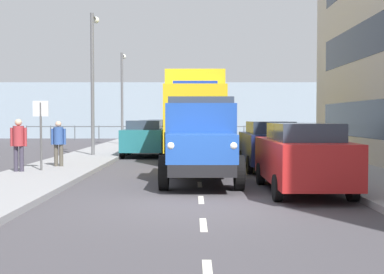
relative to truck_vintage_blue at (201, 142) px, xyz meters
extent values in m
plane|color=#423F44|center=(0.03, -7.62, -1.18)|extent=(80.00, 80.00, 0.00)
cube|color=gray|center=(-4.83, -7.62, -1.10)|extent=(2.78, 40.95, 0.15)
cube|color=gray|center=(4.89, -7.62, -1.10)|extent=(2.78, 40.95, 0.15)
cube|color=silver|center=(0.03, 8.21, -1.17)|extent=(0.12, 1.10, 0.01)
cube|color=silver|center=(0.03, 5.50, -1.17)|extent=(0.12, 1.10, 0.01)
cube|color=silver|center=(0.03, 2.84, -1.17)|extent=(0.12, 1.10, 0.01)
cube|color=silver|center=(0.03, 0.25, -1.17)|extent=(0.12, 1.10, 0.01)
cube|color=silver|center=(0.03, -2.49, -1.17)|extent=(0.12, 1.10, 0.01)
cube|color=silver|center=(0.03, -4.75, -1.17)|extent=(0.12, 1.10, 0.01)
cube|color=silver|center=(0.03, -7.75, -1.17)|extent=(0.12, 1.10, 0.01)
cube|color=silver|center=(0.03, -9.99, -1.17)|extent=(0.12, 1.10, 0.01)
cube|color=silver|center=(0.03, -12.91, -1.17)|extent=(0.12, 1.10, 0.01)
cube|color=silver|center=(0.03, -15.28, -1.17)|extent=(0.12, 1.10, 0.01)
cube|color=silver|center=(0.03, -17.67, -1.17)|extent=(0.12, 1.10, 0.01)
cube|color=silver|center=(0.03, -20.29, -1.17)|extent=(0.12, 1.10, 0.01)
cube|color=silver|center=(0.03, -22.61, -1.17)|extent=(0.12, 1.10, 0.01)
cube|color=silver|center=(0.03, -24.81, -1.17)|extent=(0.12, 1.10, 0.01)
cube|color=#8C9EAD|center=(0.03, -31.09, 1.32)|extent=(80.00, 0.80, 5.00)
cylinder|color=#4C5156|center=(-13.97, -27.49, -0.58)|extent=(0.08, 0.08, 1.20)
cylinder|color=#4C5156|center=(-11.97, -27.49, -0.58)|extent=(0.08, 0.08, 1.20)
cylinder|color=#4C5156|center=(-9.97, -27.49, -0.58)|extent=(0.08, 0.08, 1.20)
cylinder|color=#4C5156|center=(-7.97, -27.49, -0.58)|extent=(0.08, 0.08, 1.20)
cylinder|color=#4C5156|center=(-5.97, -27.49, -0.58)|extent=(0.08, 0.08, 1.20)
cylinder|color=#4C5156|center=(-3.97, -27.49, -0.58)|extent=(0.08, 0.08, 1.20)
cylinder|color=#4C5156|center=(-1.97, -27.49, -0.58)|extent=(0.08, 0.08, 1.20)
cylinder|color=#4C5156|center=(0.03, -27.49, -0.58)|extent=(0.08, 0.08, 1.20)
cylinder|color=#4C5156|center=(2.03, -27.49, -0.58)|extent=(0.08, 0.08, 1.20)
cylinder|color=#4C5156|center=(4.03, -27.49, -0.58)|extent=(0.08, 0.08, 1.20)
cylinder|color=#4C5156|center=(6.03, -27.49, -0.58)|extent=(0.08, 0.08, 1.20)
cylinder|color=#4C5156|center=(8.03, -27.49, -0.58)|extent=(0.08, 0.08, 1.20)
cylinder|color=#4C5156|center=(10.03, -27.49, -0.58)|extent=(0.08, 0.08, 1.20)
cylinder|color=#4C5156|center=(12.03, -27.49, -0.58)|extent=(0.08, 0.08, 1.20)
cylinder|color=#4C5156|center=(14.03, -27.49, -0.58)|extent=(0.08, 0.08, 1.20)
cube|color=#4C5156|center=(0.03, -27.49, -0.06)|extent=(28.00, 0.08, 0.08)
cube|color=black|center=(0.00, -0.38, -0.58)|extent=(1.64, 5.60, 0.30)
cube|color=#1E479E|center=(0.00, 1.47, -0.08)|extent=(1.72, 1.90, 0.70)
cube|color=silver|center=(0.00, 2.36, -0.11)|extent=(1.16, 0.08, 0.56)
sphere|color=white|center=(-0.73, 2.36, 0.02)|extent=(0.20, 0.20, 0.20)
sphere|color=white|center=(0.73, 2.36, 0.02)|extent=(0.20, 0.20, 0.20)
cube|color=#1E479E|center=(0.00, -0.04, 0.50)|extent=(1.93, 1.34, 1.15)
cube|color=#2D3847|center=(0.00, -0.04, 0.97)|extent=(1.78, 1.23, 0.56)
cube|color=#2D2319|center=(0.00, -1.72, -0.35)|extent=(2.10, 2.80, 0.16)
cube|color=black|center=(-1.01, -1.72, -0.03)|extent=(0.08, 2.80, 0.56)
cube|color=black|center=(1.01, -1.72, -0.03)|extent=(0.08, 2.80, 0.56)
cylinder|color=black|center=(-0.97, 1.30, -0.73)|extent=(0.24, 0.90, 0.90)
cylinder|color=black|center=(0.97, 1.30, -0.73)|extent=(0.24, 0.90, 0.90)
cylinder|color=black|center=(-0.97, -1.92, -0.73)|extent=(0.24, 0.90, 0.90)
cylinder|color=black|center=(0.97, -1.92, -0.73)|extent=(0.24, 0.90, 0.90)
cube|color=gold|center=(0.14, -5.64, 0.64)|extent=(2.40, 2.21, 2.60)
cube|color=#2D3847|center=(0.14, -5.64, 1.21)|extent=(2.20, 2.04, 0.80)
cube|color=#1933B2|center=(0.14, -5.64, 2.04)|extent=(1.75, 0.20, 0.16)
cube|color=gold|center=(0.14, -9.63, 1.19)|extent=(2.50, 5.95, 3.00)
cube|color=black|center=(0.14, -8.70, -0.48)|extent=(2.00, 8.08, 0.36)
cylinder|color=black|center=(-1.01, -5.72, -0.66)|extent=(0.28, 1.04, 1.04)
cylinder|color=black|center=(1.29, -5.72, -0.66)|extent=(0.28, 1.04, 1.04)
cylinder|color=black|center=(-1.01, -9.33, -0.66)|extent=(0.28, 1.04, 1.04)
cylinder|color=black|center=(1.29, -9.33, -0.66)|extent=(0.28, 1.04, 1.04)
cylinder|color=black|center=(-1.01, -11.46, -0.66)|extent=(0.28, 1.04, 1.04)
cylinder|color=black|center=(1.29, -11.46, -0.66)|extent=(0.28, 1.04, 1.04)
cube|color=#B21E1E|center=(-2.49, 1.63, -0.38)|extent=(1.75, 4.57, 1.00)
cube|color=#2D3847|center=(-2.49, 1.83, 0.33)|extent=(1.43, 2.51, 0.42)
cylinder|color=black|center=(-1.66, 0.21, -0.88)|extent=(0.18, 0.60, 0.60)
cylinder|color=black|center=(-3.32, 0.21, -0.88)|extent=(0.18, 0.60, 0.60)
cylinder|color=black|center=(-1.66, 3.05, -0.88)|extent=(0.18, 0.60, 0.60)
cylinder|color=black|center=(-3.32, 3.05, -0.88)|extent=(0.18, 0.60, 0.60)
cube|color=navy|center=(-2.49, -3.84, -0.38)|extent=(1.75, 4.38, 1.00)
cube|color=#2D3847|center=(-2.49, -3.64, 0.33)|extent=(1.43, 2.41, 0.42)
cylinder|color=black|center=(-1.66, -5.19, -0.88)|extent=(0.18, 0.60, 0.60)
cylinder|color=black|center=(-3.31, -5.19, -0.88)|extent=(0.18, 0.60, 0.60)
cylinder|color=black|center=(-1.66, -2.48, -0.88)|extent=(0.18, 0.60, 0.60)
cylinder|color=black|center=(-3.31, -2.48, -0.88)|extent=(0.18, 0.60, 0.60)
cube|color=#1E6670|center=(2.55, -9.87, -0.38)|extent=(1.89, 3.91, 1.00)
cube|color=#2D3847|center=(2.55, -10.07, 0.33)|extent=(1.55, 2.15, 0.42)
cylinder|color=black|center=(1.66, -8.66, -0.88)|extent=(0.18, 0.60, 0.60)
cylinder|color=black|center=(3.45, -8.66, -0.88)|extent=(0.18, 0.60, 0.60)
cylinder|color=black|center=(1.66, -11.08, -0.88)|extent=(0.18, 0.60, 0.60)
cylinder|color=black|center=(3.45, -11.08, -0.88)|extent=(0.18, 0.60, 0.60)
cube|color=#B7BABF|center=(2.55, -15.62, -0.38)|extent=(1.84, 4.44, 1.00)
cube|color=#2D3847|center=(2.55, -15.82, 0.33)|extent=(1.51, 2.44, 0.42)
cylinder|color=black|center=(1.68, -14.25, -0.88)|extent=(0.18, 0.60, 0.60)
cylinder|color=black|center=(3.43, -14.25, -0.88)|extent=(0.18, 0.60, 0.60)
cylinder|color=black|center=(1.68, -17.00, -0.88)|extent=(0.18, 0.60, 0.60)
cylinder|color=black|center=(3.43, -17.00, -0.88)|extent=(0.18, 0.60, 0.60)
cube|color=black|center=(2.55, -21.48, -0.38)|extent=(1.85, 4.04, 1.00)
cube|color=#2D3847|center=(2.55, -21.68, 0.33)|extent=(1.52, 2.22, 0.42)
cylinder|color=black|center=(1.67, -20.22, -0.88)|extent=(0.18, 0.60, 0.60)
cylinder|color=black|center=(3.43, -20.22, -0.88)|extent=(0.18, 0.60, 0.60)
cylinder|color=black|center=(1.67, -22.73, -0.88)|extent=(0.18, 0.60, 0.60)
cylinder|color=black|center=(3.43, -22.73, -0.88)|extent=(0.18, 0.60, 0.60)
cylinder|color=#383342|center=(5.65, -1.76, -0.62)|extent=(0.14, 0.14, 0.81)
cylinder|color=#383342|center=(5.83, -1.76, -0.62)|extent=(0.14, 0.14, 0.81)
cylinder|color=maroon|center=(5.74, -1.76, 0.10)|extent=(0.34, 0.34, 0.64)
cylinder|color=maroon|center=(5.52, -1.76, 0.07)|extent=(0.09, 0.09, 0.59)
cylinder|color=maroon|center=(5.96, -1.76, 0.07)|extent=(0.09, 0.09, 0.59)
sphere|color=tan|center=(5.74, -1.76, 0.53)|extent=(0.22, 0.22, 0.22)
cylinder|color=#4C473D|center=(4.86, -3.50, -0.64)|extent=(0.14, 0.14, 0.77)
cylinder|color=#4C473D|center=(5.04, -3.50, -0.64)|extent=(0.14, 0.14, 0.77)
cylinder|color=#2D4C8C|center=(4.95, -3.50, 0.04)|extent=(0.34, 0.34, 0.61)
cylinder|color=#2D4C8C|center=(4.73, -3.50, 0.01)|extent=(0.09, 0.09, 0.56)
cylinder|color=#2D4C8C|center=(5.17, -3.50, 0.01)|extent=(0.09, 0.09, 0.56)
sphere|color=tan|center=(4.95, -3.50, 0.45)|extent=(0.21, 0.21, 0.21)
cylinder|color=#59595B|center=(4.83, -8.95, 2.21)|extent=(0.16, 0.16, 6.47)
cylinder|color=#59595B|center=(4.83, -9.40, 5.34)|extent=(0.10, 0.90, 0.10)
sphere|color=silver|center=(4.83, -9.85, 5.29)|extent=(0.32, 0.32, 0.32)
cylinder|color=#59595B|center=(4.88, -18.87, 1.94)|extent=(0.16, 0.16, 5.94)
cylinder|color=#59595B|center=(4.88, -19.32, 4.81)|extent=(0.10, 0.90, 0.10)
sphere|color=silver|center=(4.88, -19.77, 4.76)|extent=(0.32, 0.32, 0.32)
cylinder|color=#4C4C4C|center=(5.15, -2.15, 0.07)|extent=(0.07, 0.07, 2.20)
cube|color=silver|center=(5.15, -2.15, 0.97)|extent=(0.50, 0.04, 0.50)
camera|label=1|loc=(0.20, 14.17, 0.68)|focal=47.23mm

